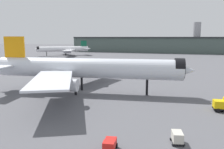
% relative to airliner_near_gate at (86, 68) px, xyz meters
% --- Properties ---
extents(ground, '(900.00, 900.00, 0.00)m').
position_rel_airliner_near_gate_xyz_m(ground, '(0.06, 1.62, -7.15)').
color(ground, '#56565B').
extents(airliner_near_gate, '(59.94, 54.94, 16.22)m').
position_rel_airliner_near_gate_xyz_m(airliner_near_gate, '(0.00, 0.00, 0.00)').
color(airliner_near_gate, silver).
rests_on(airliner_near_gate, ground).
extents(airliner_far_taxiway, '(45.73, 41.26, 12.98)m').
position_rel_airliner_near_gate_xyz_m(airliner_far_taxiway, '(-57.70, 128.33, -1.43)').
color(airliner_far_taxiway, white).
rests_on(airliner_far_taxiway, ground).
extents(terminal_building, '(165.52, 44.18, 30.57)m').
position_rel_airliner_near_gate_xyz_m(terminal_building, '(16.60, 182.71, 1.30)').
color(terminal_building, '#475651').
rests_on(terminal_building, ground).
extents(baggage_tug_wing, '(1.91, 3.21, 1.85)m').
position_rel_airliner_near_gate_xyz_m(baggage_tug_wing, '(12.94, -32.90, -6.17)').
color(baggage_tug_wing, black).
rests_on(baggage_tug_wing, ground).
extents(baggage_cart_trailing, '(2.09, 2.51, 1.82)m').
position_rel_airliner_near_gate_xyz_m(baggage_cart_trailing, '(22.61, -28.71, -6.17)').
color(baggage_cart_trailing, black).
rests_on(baggage_cart_trailing, ground).
extents(traffic_cone_near_nose, '(0.61, 0.61, 0.77)m').
position_rel_airliner_near_gate_xyz_m(traffic_cone_near_nose, '(-8.41, 31.65, -6.76)').
color(traffic_cone_near_nose, '#F2600C').
rests_on(traffic_cone_near_nose, ground).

